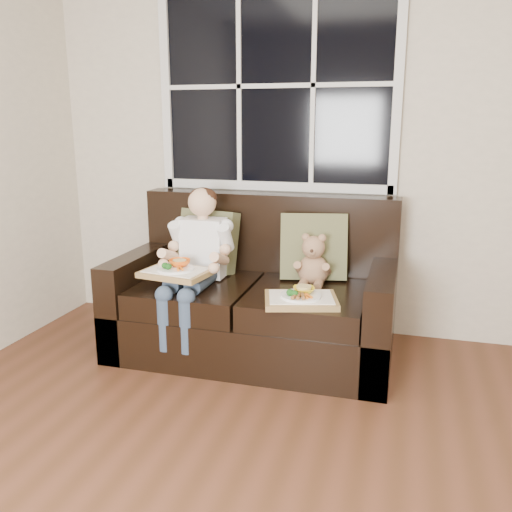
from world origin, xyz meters
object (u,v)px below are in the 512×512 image
(loveseat, at_px, (257,302))
(tray_left, at_px, (177,271))
(child, at_px, (198,251))
(teddy_bear, at_px, (313,264))
(tray_right, at_px, (301,298))

(loveseat, xyz_separation_m, tray_left, (-0.40, -0.33, 0.27))
(child, bearing_deg, tray_left, -104.17)
(teddy_bear, relative_size, tray_left, 0.79)
(teddy_bear, xyz_separation_m, tray_right, (-0.00, -0.36, -0.10))
(loveseat, height_order, teddy_bear, loveseat)
(loveseat, distance_m, teddy_bear, 0.45)
(loveseat, relative_size, tray_right, 3.69)
(teddy_bear, height_order, tray_right, teddy_bear)
(loveseat, bearing_deg, tray_left, -140.36)
(child, distance_m, tray_right, 0.75)
(child, height_order, tray_right, child)
(child, relative_size, teddy_bear, 2.68)
(tray_right, bearing_deg, tray_left, 163.05)
(loveseat, bearing_deg, teddy_bear, 3.01)
(tray_left, bearing_deg, tray_right, 7.19)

